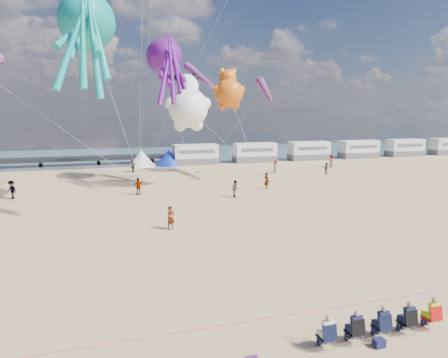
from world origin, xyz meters
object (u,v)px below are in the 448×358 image
sandbag_a (141,185)px  kite_panda (188,108)px  sandbag_b (191,179)px  sandbag_c (259,176)px  motorhome_4 (405,148)px  cooler_navy (379,343)px  tent_white (141,158)px  kite_octopus_purple (164,57)px  beachgoer_2 (12,190)px  sandbag_d (199,172)px  windsock_right (200,76)px  motorhome_5 (448,146)px  motorhome_0 (195,154)px  beachgoer_6 (275,167)px  spectator_row (381,321)px  kite_teddy_orange (229,93)px  sandbag_e (139,176)px  beachgoer_7 (235,189)px  beachgoer_3 (138,186)px  beachgoer_4 (133,166)px  standing_person (171,218)px  motorhome_2 (309,151)px  motorhome_3 (359,149)px  beachgoer_0 (332,161)px  beachgoer_1 (326,169)px  beachgoer_5 (267,181)px  kite_octopus_teal (87,22)px  tent_blue (169,157)px  motorhome_1 (255,153)px

sandbag_a → kite_panda: (4.82, -2.17, 8.18)m
sandbag_b → sandbag_c: (8.38, -0.36, 0.00)m
motorhome_4 → cooler_navy: motorhome_4 is taller
tent_white → kite_octopus_purple: (1.68, -12.98, 12.65)m
beachgoer_2 → sandbag_d: bearing=68.0°
cooler_navy → windsock_right: windsock_right is taller
motorhome_5 → sandbag_d: (-48.95, -8.25, -1.39)m
motorhome_0 → beachgoer_6: motorhome_0 is taller
spectator_row → kite_teddy_orange: (6.21, 37.71, 9.52)m
sandbag_b → kite_octopus_purple: bearing=177.8°
sandbag_c → windsock_right: windsock_right is taller
sandbag_e → motorhome_0: bearing=44.6°
motorhome_5 → beachgoer_7: (-49.03, -23.61, -0.70)m
sandbag_a → beachgoer_3: bearing=-98.1°
sandbag_b → beachgoer_4: bearing=127.1°
standing_person → kite_panda: bearing=47.0°
beachgoer_7 → beachgoer_2: bearing=76.5°
motorhome_4 → beachgoer_3: motorhome_4 is taller
motorhome_2 → standing_person: bearing=-131.1°
motorhome_3 → cooler_navy: (-32.90, -47.85, -1.35)m
motorhome_2 → sandbag_a: (-28.48, -15.41, -1.39)m
beachgoer_0 → beachgoer_4: bearing=63.4°
spectator_row → kite_panda: (-0.65, 29.83, 7.64)m
motorhome_5 → beachgoer_1: size_ratio=4.39×
beachgoer_7 → sandbag_a: beachgoer_7 is taller
motorhome_4 → beachgoer_2: bearing=-162.8°
beachgoer_5 → kite_octopus_teal: bearing=76.4°
beachgoer_0 → tent_white: bearing=52.4°
kite_octopus_teal → beachgoer_1: bearing=26.9°
tent_blue → beachgoer_4: tent_blue is taller
kite_octopus_teal → kite_octopus_purple: bearing=61.8°
motorhome_0 → motorhome_1: size_ratio=1.00×
beachgoer_7 → sandbag_b: beachgoer_7 is taller
sandbag_d → beachgoer_6: bearing=-14.8°
beachgoer_3 → beachgoer_7: size_ratio=1.03×
cooler_navy → motorhome_4: bearing=48.5°
cooler_navy → kite_octopus_teal: 30.71m
motorhome_5 → sandbag_e: (-56.70, -9.06, -1.39)m
motorhome_3 → beachgoer_1: (-14.72, -14.15, -0.75)m
sandbag_a → sandbag_b: bearing=21.1°
sandbag_e → spectator_row: bearing=-82.3°
beachgoer_1 → kite_teddy_orange: size_ratio=0.25×
spectator_row → beachgoer_3: (-6.11, 27.46, 0.17)m
spectator_row → motorhome_0: bearing=85.2°
motorhome_3 → kite_octopus_purple: size_ratio=0.65×
sandbag_a → kite_teddy_orange: kite_teddy_orange is taller
cooler_navy → sandbag_c: size_ratio=0.76×
motorhome_3 → sandbag_c: 27.20m
spectator_row → kite_panda: kite_panda is taller
tent_blue → motorhome_2: bearing=0.0°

